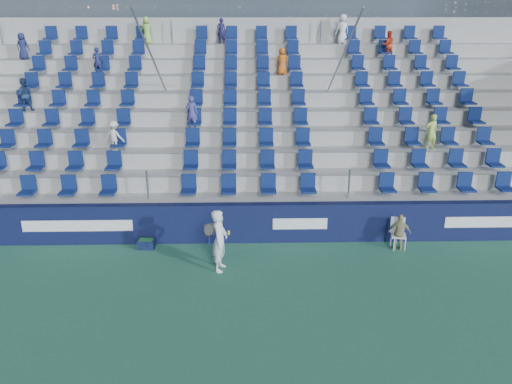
# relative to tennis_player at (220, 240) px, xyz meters

# --- Properties ---
(ground) EXTENTS (70.00, 70.00, 0.00)m
(ground) POSITION_rel_tennis_player_xyz_m (0.79, -1.45, -0.85)
(ground) COLOR #2E6C4F
(ground) RESTS_ON ground
(sponsor_wall) EXTENTS (24.00, 0.32, 1.20)m
(sponsor_wall) POSITION_rel_tennis_player_xyz_m (0.79, 1.70, -0.25)
(sponsor_wall) COLOR #10153C
(sponsor_wall) RESTS_ON ground
(grandstand) EXTENTS (24.00, 8.17, 6.63)m
(grandstand) POSITION_rel_tennis_player_xyz_m (0.78, 6.79, 1.28)
(grandstand) COLOR #A6A6A1
(grandstand) RESTS_ON ground
(tennis_player) EXTENTS (0.69, 0.68, 1.70)m
(tennis_player) POSITION_rel_tennis_player_xyz_m (0.00, 0.00, 0.00)
(tennis_player) COLOR white
(tennis_player) RESTS_ON ground
(line_judge_chair) EXTENTS (0.48, 0.49, 0.91)m
(line_judge_chair) POSITION_rel_tennis_player_xyz_m (5.10, 1.19, -0.33)
(line_judge_chair) COLOR white
(line_judge_chair) RESTS_ON ground
(line_judge) EXTENTS (0.68, 0.40, 1.08)m
(line_judge) POSITION_rel_tennis_player_xyz_m (5.10, 1.05, -0.31)
(line_judge) COLOR tan
(line_judge) RESTS_ON ground
(ball_bin) EXTENTS (0.51, 0.36, 0.27)m
(ball_bin) POSITION_rel_tennis_player_xyz_m (-2.20, 1.30, -0.70)
(ball_bin) COLOR #101A3C
(ball_bin) RESTS_ON ground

